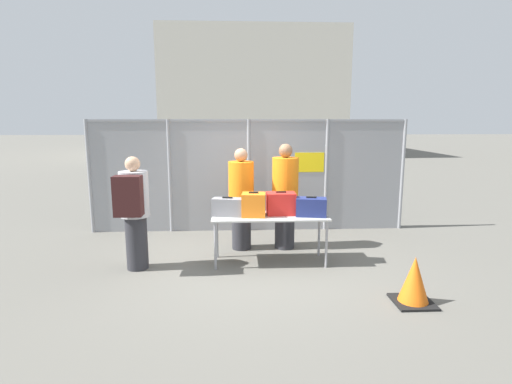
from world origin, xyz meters
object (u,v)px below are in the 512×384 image
(suitcase_red, at_px, (281,204))
(suitcase_navy, at_px, (311,207))
(traveler_hooded, at_px, (134,209))
(traffic_cone, at_px, (414,282))
(inspection_table, at_px, (270,219))
(security_worker_far, at_px, (241,198))
(suitcase_grey, at_px, (228,207))
(utility_trailer, at_px, (281,189))
(security_worker_near, at_px, (285,195))
(suitcase_orange, at_px, (254,205))

(suitcase_red, distance_m, suitcase_navy, 0.48)
(traveler_hooded, xyz_separation_m, traffic_cone, (3.74, -1.33, -0.67))
(inspection_table, height_order, security_worker_far, security_worker_far)
(inspection_table, relative_size, security_worker_far, 1.02)
(inspection_table, xyz_separation_m, traveler_hooded, (-2.07, -0.23, 0.25))
(suitcase_grey, xyz_separation_m, traffic_cone, (2.35, -1.58, -0.63))
(suitcase_grey, distance_m, utility_trailer, 4.79)
(security_worker_far, bearing_deg, security_worker_near, 173.25)
(suitcase_grey, height_order, suitcase_orange, suitcase_orange)
(traveler_hooded, relative_size, security_worker_far, 0.97)
(suitcase_grey, bearing_deg, utility_trailer, 73.35)
(utility_trailer, bearing_deg, security_worker_far, -106.50)
(suitcase_orange, height_order, utility_trailer, suitcase_orange)
(security_worker_far, bearing_deg, suitcase_orange, 96.45)
(suitcase_red, distance_m, security_worker_near, 0.69)
(suitcase_navy, distance_m, traffic_cone, 1.93)
(suitcase_grey, distance_m, traffic_cone, 2.90)
(security_worker_near, bearing_deg, suitcase_navy, 123.55)
(suitcase_orange, distance_m, security_worker_near, 0.96)
(suitcase_navy, bearing_deg, suitcase_red, 163.69)
(suitcase_grey, xyz_separation_m, suitcase_orange, (0.41, -0.04, 0.04))
(suitcase_red, xyz_separation_m, security_worker_far, (-0.63, 0.66, -0.03))
(traveler_hooded, height_order, utility_trailer, traveler_hooded)
(security_worker_far, bearing_deg, utility_trailer, -113.92)
(suitcase_grey, xyz_separation_m, security_worker_far, (0.22, 0.71, 0.01))
(suitcase_navy, bearing_deg, inspection_table, 174.73)
(suitcase_grey, height_order, security_worker_far, security_worker_far)
(suitcase_orange, bearing_deg, security_worker_near, 52.37)
(suitcase_navy, relative_size, utility_trailer, 0.12)
(inspection_table, xyz_separation_m, traffic_cone, (1.68, -1.56, -0.43))
(suitcase_grey, xyz_separation_m, security_worker_near, (1.00, 0.72, 0.05))
(suitcase_red, bearing_deg, inspection_table, -157.42)
(security_worker_near, distance_m, traffic_cone, 2.75)
(suitcase_grey, relative_size, traffic_cone, 0.84)
(inspection_table, bearing_deg, suitcase_navy, -5.27)
(suitcase_navy, distance_m, security_worker_near, 0.87)
(suitcase_navy, bearing_deg, traffic_cone, -55.45)
(suitcase_red, height_order, security_worker_far, security_worker_far)
(suitcase_grey, bearing_deg, traveler_hooded, -169.77)
(suitcase_grey, bearing_deg, suitcase_red, 3.55)
(suitcase_red, relative_size, security_worker_near, 0.24)
(security_worker_near, relative_size, security_worker_far, 1.04)
(utility_trailer, bearing_deg, security_worker_near, -95.45)
(traveler_hooded, relative_size, security_worker_near, 0.93)
(suitcase_red, relative_size, traveler_hooded, 0.26)
(traffic_cone, bearing_deg, inspection_table, 137.14)
(security_worker_near, bearing_deg, security_worker_far, 12.72)
(security_worker_near, bearing_deg, traffic_cone, 132.40)
(traveler_hooded, bearing_deg, suitcase_navy, -8.79)
(suitcase_grey, bearing_deg, traffic_cone, -33.95)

